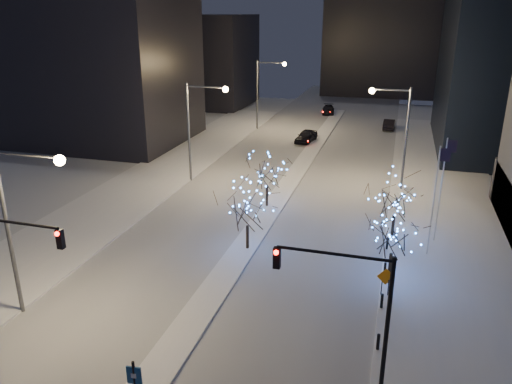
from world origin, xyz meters
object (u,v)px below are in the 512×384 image
(holiday_tree_plaza_near, at_px, (393,234))
(traffic_signal_east, at_px, (353,298))
(car_far, at_px, (328,110))
(street_lamp_w_far, at_px, (264,85))
(construction_sign, at_px, (386,279))
(traffic_signal_west, at_px, (6,257))
(holiday_tree_median_far, at_px, (267,171))
(street_lamp_w_near, at_px, (20,211))
(holiday_tree_plaza_far, at_px, (396,197))
(car_mid, at_px, (389,124))
(car_near, at_px, (306,136))
(holiday_tree_median_near, at_px, (247,207))
(street_lamp_w_mid, at_px, (198,119))
(street_lamp_east, at_px, (397,125))

(holiday_tree_plaza_near, bearing_deg, traffic_signal_east, -98.12)
(car_far, xyz_separation_m, holiday_tree_plaza_near, (12.00, -54.56, 2.48))
(street_lamp_w_far, distance_m, construction_sign, 46.96)
(traffic_signal_west, distance_m, holiday_tree_median_far, 23.40)
(street_lamp_w_near, distance_m, holiday_tree_plaza_near, 22.08)
(holiday_tree_median_far, bearing_deg, holiday_tree_plaza_far, -16.66)
(car_mid, bearing_deg, car_near, 49.18)
(car_near, xyz_separation_m, holiday_tree_median_near, (1.82, -32.83, 2.59))
(traffic_signal_west, relative_size, traffic_signal_east, 1.00)
(street_lamp_w_mid, height_order, holiday_tree_plaza_far, street_lamp_w_mid)
(traffic_signal_west, distance_m, construction_sign, 21.29)
(car_mid, bearing_deg, holiday_tree_median_near, 81.06)
(street_lamp_w_far, bearing_deg, car_near, -38.11)
(street_lamp_w_far, xyz_separation_m, holiday_tree_median_far, (8.44, -30.03, -3.10))
(street_lamp_w_mid, height_order, street_lamp_east, same)
(car_far, distance_m, holiday_tree_median_far, 44.62)
(street_lamp_w_near, bearing_deg, street_lamp_w_mid, 90.00)
(street_lamp_w_near, relative_size, street_lamp_w_far, 1.00)
(traffic_signal_west, xyz_separation_m, holiday_tree_median_near, (8.76, 13.34, -1.35))
(holiday_tree_median_far, bearing_deg, street_lamp_east, 37.20)
(traffic_signal_west, relative_size, holiday_tree_median_near, 1.39)
(traffic_signal_east, relative_size, holiday_tree_plaza_near, 1.49)
(street_lamp_w_far, distance_m, traffic_signal_west, 52.04)
(holiday_tree_plaza_far, bearing_deg, car_near, 113.58)
(street_lamp_east, bearing_deg, street_lamp_w_near, -124.19)
(street_lamp_w_mid, height_order, holiday_tree_median_near, street_lamp_w_mid)
(holiday_tree_plaza_near, distance_m, holiday_tree_plaza_far, 6.74)
(traffic_signal_east, bearing_deg, street_lamp_w_near, 176.79)
(car_mid, bearing_deg, car_far, -39.13)
(holiday_tree_plaza_near, height_order, holiday_tree_plaza_far, holiday_tree_plaza_far)
(street_lamp_w_mid, xyz_separation_m, construction_sign, (19.24, -17.52, -5.25))
(holiday_tree_plaza_near, xyz_separation_m, construction_sign, (-0.20, -2.46, -1.94))
(street_lamp_east, xyz_separation_m, construction_sign, (0.22, -20.52, -5.20))
(street_lamp_w_near, relative_size, holiday_tree_median_far, 2.00)
(street_lamp_w_mid, xyz_separation_m, traffic_signal_east, (17.88, -26.00, -1.74))
(street_lamp_w_near, distance_m, construction_sign, 21.30)
(street_lamp_w_mid, height_order, car_near, street_lamp_w_mid)
(street_lamp_east, distance_m, traffic_signal_east, 29.08)
(car_mid, distance_m, holiday_tree_median_far, 36.72)
(car_near, bearing_deg, construction_sign, -62.98)
(street_lamp_w_mid, height_order, car_mid, street_lamp_w_mid)
(traffic_signal_west, height_order, holiday_tree_plaza_near, traffic_signal_west)
(traffic_signal_west, bearing_deg, holiday_tree_plaza_far, 44.60)
(street_lamp_w_mid, xyz_separation_m, holiday_tree_plaza_near, (19.44, -15.06, -3.31))
(car_mid, relative_size, car_far, 0.94)
(street_lamp_w_near, distance_m, holiday_tree_median_near, 14.96)
(street_lamp_w_mid, xyz_separation_m, car_far, (7.44, 39.50, -5.79))
(car_near, bearing_deg, traffic_signal_east, -67.79)
(car_far, height_order, holiday_tree_median_far, holiday_tree_median_far)
(car_near, distance_m, car_far, 20.33)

